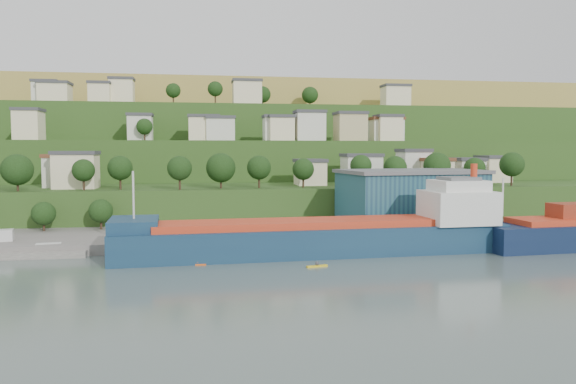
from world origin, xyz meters
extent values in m
plane|color=#4E5F5A|center=(0.00, 0.00, 0.00)|extent=(500.00, 500.00, 0.00)
cube|color=slate|center=(20.00, 28.00, 0.00)|extent=(220.00, 26.00, 4.00)
cube|color=#284719|center=(0.00, 56.00, 0.00)|extent=(260.00, 32.00, 20.00)
cube|color=#284719|center=(0.00, 86.00, 0.00)|extent=(280.00, 32.00, 44.00)
cube|color=#284719|center=(0.00, 116.00, 0.00)|extent=(300.00, 32.00, 70.00)
cube|color=#9F793C|center=(0.00, 190.00, 0.00)|extent=(360.00, 120.00, 96.00)
cube|color=silver|center=(-47.86, 57.17, 13.68)|extent=(9.27, 7.55, 7.35)
cube|color=brown|center=(-47.86, 57.17, 17.80)|extent=(9.87, 8.15, 0.90)
cube|color=#F4E4B8|center=(-44.15, 51.85, 14.08)|extent=(9.79, 8.28, 8.16)
cube|color=#3F3F44|center=(-44.15, 51.85, 18.61)|extent=(10.39, 8.88, 0.90)
cube|color=#F4E4B8|center=(14.38, 55.87, 13.01)|extent=(7.36, 8.59, 6.03)
cube|color=#3F3F44|center=(14.38, 55.87, 16.48)|extent=(7.96, 9.19, 0.90)
cube|color=silver|center=(29.25, 58.58, 13.72)|extent=(9.75, 8.29, 7.43)
cube|color=#3F3F44|center=(29.25, 58.58, 17.88)|extent=(10.35, 8.89, 0.90)
cube|color=silver|center=(43.59, 56.81, 14.37)|extent=(7.58, 7.57, 8.74)
cube|color=#3F3F44|center=(43.59, 56.81, 19.19)|extent=(8.18, 8.17, 0.90)
cube|color=#F4E4B8|center=(47.97, 52.80, 13.15)|extent=(7.94, 7.78, 6.30)
cube|color=brown|center=(47.97, 52.80, 16.75)|extent=(8.54, 8.38, 0.90)
cube|color=silver|center=(58.53, 55.19, 13.14)|extent=(7.21, 8.48, 6.29)
cube|color=#3F3F44|center=(58.53, 55.19, 16.74)|extent=(7.81, 9.08, 0.90)
cube|color=#F4E4B8|center=(69.76, 61.19, 13.41)|extent=(7.30, 8.79, 6.82)
cube|color=#3F3F44|center=(69.76, 61.19, 17.27)|extent=(7.90, 9.39, 0.90)
cube|color=#F4E4B8|center=(-63.85, 85.20, 26.30)|extent=(7.16, 8.53, 8.59)
cube|color=#3F3F44|center=(-63.85, 85.20, 31.04)|extent=(7.76, 9.13, 0.90)
cube|color=silver|center=(-32.59, 90.45, 25.88)|extent=(7.26, 7.09, 7.76)
cube|color=#3F3F44|center=(-32.59, 90.45, 30.21)|extent=(7.86, 7.69, 0.90)
cube|color=#F4E4B8|center=(-13.06, 86.73, 25.63)|extent=(9.18, 8.81, 7.26)
cube|color=#3F3F44|center=(-13.06, 86.73, 29.71)|extent=(9.78, 9.41, 0.90)
cube|color=silver|center=(-8.08, 85.39, 25.42)|extent=(8.60, 7.81, 6.85)
cube|color=#3F3F44|center=(-8.08, 85.39, 29.30)|extent=(9.20, 8.41, 0.90)
cube|color=silver|center=(9.37, 83.57, 25.62)|extent=(8.07, 7.28, 7.23)
cube|color=#3F3F44|center=(9.37, 83.57, 29.68)|extent=(8.67, 7.88, 0.90)
cube|color=#F4E4B8|center=(10.41, 81.92, 25.55)|extent=(7.49, 7.76, 7.11)
cube|color=#3F3F44|center=(10.41, 81.92, 29.56)|extent=(8.09, 8.36, 0.90)
cube|color=silver|center=(19.60, 82.61, 26.36)|extent=(8.88, 7.59, 8.72)
cube|color=#3F3F44|center=(19.60, 82.61, 31.17)|extent=(9.48, 8.19, 0.90)
cube|color=tan|center=(32.24, 81.02, 26.15)|extent=(8.94, 8.50, 8.29)
cube|color=#3F3F44|center=(32.24, 81.02, 30.74)|extent=(9.54, 9.10, 0.90)
cube|color=silver|center=(44.75, 83.58, 25.43)|extent=(9.96, 7.31, 6.86)
cube|color=brown|center=(44.75, 83.58, 29.31)|extent=(10.56, 7.91, 0.90)
cube|color=#F4E4B8|center=(44.81, 81.53, 25.78)|extent=(7.46, 7.09, 7.57)
cube|color=#3F3F44|center=(44.81, 81.53, 30.02)|extent=(8.06, 7.69, 0.90)
cube|color=silver|center=(-65.45, 112.94, 38.47)|extent=(7.95, 8.41, 6.95)
cube|color=#3F3F44|center=(-65.45, 112.94, 42.40)|extent=(8.55, 9.01, 0.90)
cube|color=#F4E4B8|center=(-62.25, 110.63, 38.15)|extent=(9.63, 8.86, 6.31)
cube|color=#3F3F44|center=(-62.25, 110.63, 41.76)|extent=(10.23, 9.46, 0.90)
cube|color=#F4E4B8|center=(-48.29, 114.87, 38.52)|extent=(7.21, 7.54, 7.04)
cube|color=#3F3F44|center=(-48.29, 114.87, 42.49)|extent=(7.81, 8.14, 0.90)
cube|color=#F4E4B8|center=(-41.33, 117.56, 39.47)|extent=(8.18, 7.12, 8.95)
cube|color=#3F3F44|center=(-41.33, 117.56, 44.40)|extent=(8.78, 7.72, 0.90)
cube|color=#F4E4B8|center=(2.44, 110.21, 39.09)|extent=(9.86, 8.31, 8.19)
cube|color=#3F3F44|center=(2.44, 110.21, 43.64)|extent=(10.46, 8.91, 0.90)
cube|color=#F4E4B8|center=(59.95, 116.97, 39.14)|extent=(9.76, 7.34, 8.28)
cube|color=#3F3F44|center=(59.95, 116.97, 43.73)|extent=(10.36, 7.94, 0.90)
cylinder|color=#382619|center=(-55.04, 43.48, 11.47)|extent=(0.50, 0.50, 2.94)
sphere|color=black|center=(-55.04, 43.48, 14.86)|extent=(7.00, 7.00, 7.00)
cylinder|color=#382619|center=(-41.00, 44.36, 11.60)|extent=(0.50, 0.50, 3.20)
sphere|color=black|center=(-41.00, 44.36, 14.61)|extent=(5.15, 5.15, 5.15)
cylinder|color=#382619|center=(-33.04, 45.78, 11.75)|extent=(0.50, 0.50, 3.50)
sphere|color=black|center=(-33.04, 45.78, 15.08)|extent=(5.74, 5.74, 5.74)
cylinder|color=#382619|center=(-19.24, 42.38, 11.74)|extent=(0.50, 0.50, 3.49)
sphere|color=black|center=(-19.24, 42.38, 15.06)|extent=(5.70, 5.70, 5.70)
cylinder|color=#382619|center=(-9.58, 45.69, 11.53)|extent=(0.50, 0.50, 3.05)
sphere|color=black|center=(-9.58, 45.69, 15.00)|extent=(7.07, 7.07, 7.07)
cylinder|color=#382619|center=(-0.33, 45.73, 11.69)|extent=(0.50, 0.50, 3.38)
sphere|color=black|center=(-0.33, 45.73, 15.00)|extent=(5.88, 5.88, 5.88)
cylinder|color=#382619|center=(10.67, 45.95, 11.52)|extent=(0.50, 0.50, 3.05)
sphere|color=black|center=(10.67, 45.95, 14.52)|extent=(5.38, 5.38, 5.38)
cylinder|color=#382619|center=(24.58, 43.17, 12.00)|extent=(0.50, 0.50, 4.00)
sphere|color=black|center=(24.58, 43.17, 15.46)|extent=(5.32, 5.32, 5.32)
cylinder|color=#382619|center=(33.37, 43.07, 11.65)|extent=(0.50, 0.50, 3.29)
sphere|color=black|center=(33.37, 43.07, 14.89)|extent=(5.82, 5.82, 5.82)
cylinder|color=#382619|center=(44.34, 43.04, 11.69)|extent=(0.50, 0.50, 3.39)
sphere|color=black|center=(44.34, 43.04, 15.26)|extent=(6.82, 6.82, 6.82)
cylinder|color=#382619|center=(55.81, 45.63, 11.52)|extent=(0.50, 0.50, 3.03)
sphere|color=black|center=(55.81, 45.63, 14.55)|extent=(5.53, 5.53, 5.53)
cylinder|color=#382619|center=(65.21, 43.86, 11.91)|extent=(0.50, 0.50, 3.82)
sphere|color=black|center=(65.21, 43.86, 15.55)|extent=(6.29, 6.29, 6.29)
cylinder|color=#382619|center=(8.88, 117.79, 36.54)|extent=(0.50, 0.50, 3.09)
sphere|color=black|center=(8.88, 117.79, 39.75)|extent=(6.06, 6.06, 6.06)
cylinder|color=#382619|center=(-8.75, 108.09, 37.01)|extent=(0.50, 0.50, 4.03)
sphere|color=black|center=(-8.75, 108.09, 40.47)|extent=(5.24, 5.24, 5.24)
cylinder|color=#382619|center=(17.65, 85.45, 23.64)|extent=(0.50, 0.50, 3.27)
sphere|color=black|center=(17.65, 85.45, 26.55)|extent=(4.66, 4.66, 4.66)
cylinder|color=#382619|center=(-30.83, 85.08, 23.52)|extent=(0.50, 0.50, 3.03)
sphere|color=black|center=(-30.83, 85.08, 26.37)|extent=(4.86, 4.86, 4.86)
cylinder|color=#382619|center=(-23.16, 110.35, 36.75)|extent=(0.50, 0.50, 3.50)
sphere|color=black|center=(-23.16, 110.35, 39.90)|extent=(5.08, 5.08, 5.08)
cylinder|color=#382619|center=(27.73, 122.63, 36.80)|extent=(0.50, 0.50, 3.59)
sphere|color=black|center=(27.73, 122.63, 40.33)|extent=(6.31, 6.31, 6.31)
cube|color=#132D4A|center=(6.04, 10.27, 1.56)|extent=(73.24, 14.76, 7.28)
cube|color=red|center=(3.96, 10.27, 5.82)|extent=(54.45, 11.83, 1.25)
cube|color=#132D4A|center=(-26.20, 10.27, 6.24)|extent=(8.83, 11.81, 2.08)
cube|color=silver|center=(34.12, 10.27, 8.32)|extent=(12.94, 10.96, 6.24)
cube|color=silver|center=(34.12, 10.27, 12.48)|extent=(9.73, 8.74, 2.08)
cube|color=#595B5E|center=(34.12, 10.27, 13.83)|extent=(6.52, 6.52, 0.62)
cylinder|color=red|center=(37.24, 10.27, 15.08)|extent=(1.30, 1.30, 3.12)
cylinder|color=silver|center=(-26.20, 10.27, 11.44)|extent=(0.39, 0.39, 8.32)
cube|color=silver|center=(-23.08, 10.27, 3.95)|extent=(15.08, 12.41, 0.26)
cylinder|color=silver|center=(43.18, 9.96, 10.13)|extent=(0.36, 0.36, 7.47)
cube|color=navy|center=(32.70, 31.00, 8.00)|extent=(31.82, 21.23, 12.00)
cube|color=#595B5E|center=(32.70, 31.00, 14.40)|extent=(32.93, 22.34, 0.80)
cube|color=silver|center=(-42.45, 18.06, 1.64)|extent=(4.59, 2.27, 0.88)
cube|color=#F85C16|center=(-15.31, 3.76, 0.11)|extent=(2.91, 0.81, 0.22)
sphere|color=#3F3F44|center=(-15.31, 3.76, 0.47)|extent=(0.50, 0.50, 0.50)
cube|color=yellow|center=(4.16, -0.80, 0.14)|extent=(3.70, 1.44, 0.27)
sphere|color=#3F3F44|center=(4.16, -0.80, 0.59)|extent=(0.64, 0.64, 0.64)
camera|label=1|loc=(-15.06, -90.13, 19.19)|focal=35.00mm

